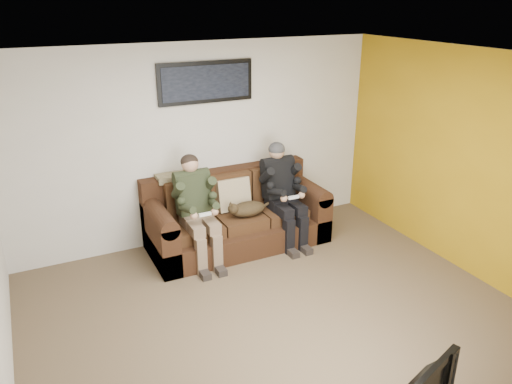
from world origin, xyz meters
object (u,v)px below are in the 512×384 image
sofa (235,217)px  person_right (282,188)px  framed_poster (206,82)px  cat (247,209)px  person_left (196,203)px

sofa → person_right: bearing=-18.0°
sofa → person_right: 0.74m
person_right → framed_poster: 1.67m
person_right → cat: 0.57m
sofa → cat: sofa is taller
person_left → framed_poster: size_ratio=1.06×
person_left → framed_poster: bearing=55.4°
sofa → cat: (0.06, -0.24, 0.21)m
sofa → person_right: person_right is taller
person_left → cat: bearing=-3.6°
framed_poster → cat: bearing=-67.1°
sofa → framed_poster: bearing=117.6°
cat → person_left: bearing=176.4°
sofa → person_left: size_ratio=1.76×
person_left → person_right: 1.20m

